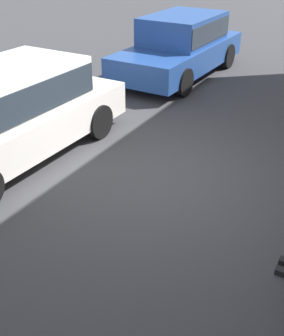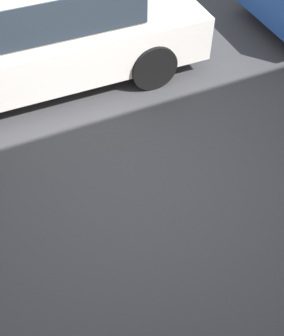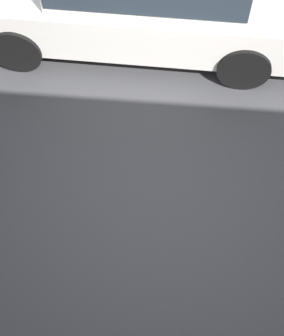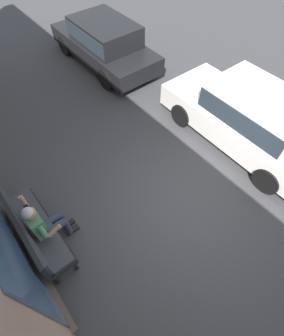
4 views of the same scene
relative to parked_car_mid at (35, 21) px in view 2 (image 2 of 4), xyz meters
name	(u,v)px [view 2 (image 2 of 4)]	position (x,y,z in m)	size (l,w,h in m)	color
ground_plane	(145,189)	(-0.43, 2.47, -0.83)	(60.00, 60.00, 0.00)	#38383A
parked_car_mid	(35,21)	(0.00, 0.00, 0.00)	(4.44, 1.90, 1.53)	white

